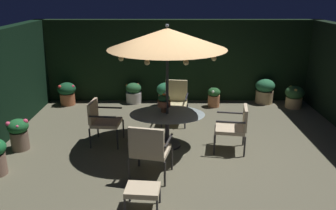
% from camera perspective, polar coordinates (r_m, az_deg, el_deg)
% --- Properties ---
extents(ground_plane, '(8.04, 7.11, 0.02)m').
position_cam_1_polar(ground_plane, '(7.08, 2.34, -7.39)').
color(ground_plane, '#605B46').
extents(hedge_backdrop_rear, '(8.04, 0.30, 2.31)m').
position_cam_1_polar(hedge_backdrop_rear, '(9.96, 1.71, 7.37)').
color(hedge_backdrop_rear, black).
rests_on(hedge_backdrop_rear, ground_plane).
extents(patio_dining_table, '(1.53, 1.13, 0.71)m').
position_cam_1_polar(patio_dining_table, '(7.02, 0.00, -2.48)').
color(patio_dining_table, '#322C35').
rests_on(patio_dining_table, ground_plane).
extents(patio_umbrella, '(2.29, 2.29, 2.49)m').
position_cam_1_polar(patio_umbrella, '(6.61, 0.00, 10.94)').
color(patio_umbrella, '#2A2E31').
rests_on(patio_umbrella, ground_plane).
extents(centerpiece_planter, '(0.27, 0.27, 0.40)m').
position_cam_1_polar(centerpiece_planter, '(6.98, -0.54, 0.61)').
color(centerpiece_planter, '#AD6A42').
rests_on(centerpiece_planter, patio_dining_table).
extents(patio_chair_north, '(0.67, 0.71, 1.01)m').
position_cam_1_polar(patio_chair_north, '(8.32, 1.38, 0.86)').
color(patio_chair_north, '#292934').
rests_on(patio_chair_north, ground_plane).
extents(patio_chair_northeast, '(0.65, 0.65, 0.92)m').
position_cam_1_polar(patio_chair_northeast, '(7.27, -10.80, -2.25)').
color(patio_chair_northeast, '#2B2A2D').
rests_on(patio_chair_northeast, ground_plane).
extents(patio_chair_east, '(0.77, 0.72, 1.00)m').
position_cam_1_polar(patio_chair_east, '(5.79, -3.03, -7.13)').
color(patio_chair_east, '#302E2D').
rests_on(patio_chair_east, ground_plane).
extents(patio_chair_southeast, '(0.70, 0.66, 0.93)m').
position_cam_1_polar(patio_chair_southeast, '(6.95, 11.24, -3.33)').
color(patio_chair_southeast, '#2F2D2F').
rests_on(patio_chair_southeast, ground_plane).
extents(ottoman_footrest, '(0.53, 0.43, 0.36)m').
position_cam_1_polar(ottoman_footrest, '(5.17, -4.11, -14.00)').
color(ottoman_footrest, '#313034').
rests_on(ottoman_footrest, ground_plane).
extents(potted_plant_back_left, '(0.50, 0.50, 0.64)m').
position_cam_1_polar(potted_plant_back_left, '(10.05, -16.28, 1.98)').
color(potted_plant_back_left, '#B0613E').
rests_on(potted_plant_back_left, ground_plane).
extents(potted_plant_back_right, '(0.35, 0.35, 0.54)m').
position_cam_1_polar(potted_plant_back_right, '(9.59, 7.75, 1.36)').
color(potted_plant_back_right, '#B16C46').
rests_on(potted_plant_back_right, ground_plane).
extents(potted_plant_back_center, '(0.45, 0.45, 0.59)m').
position_cam_1_polar(potted_plant_back_center, '(9.89, -5.57, 2.09)').
color(potted_plant_back_center, silver).
rests_on(potted_plant_back_center, ground_plane).
extents(potted_plant_front_corner, '(0.50, 0.50, 0.61)m').
position_cam_1_polar(potted_plant_front_corner, '(10.02, 20.36, 1.37)').
color(potted_plant_front_corner, tan).
rests_on(potted_plant_front_corner, ground_plane).
extents(potted_plant_left_far, '(0.51, 0.51, 0.67)m').
position_cam_1_polar(potted_plant_left_far, '(9.48, -0.21, 1.91)').
color(potted_plant_left_far, tan).
rests_on(potted_plant_left_far, ground_plane).
extents(potted_plant_left_near, '(0.42, 0.42, 0.65)m').
position_cam_1_polar(potted_plant_left_near, '(7.55, -23.39, -4.25)').
color(potted_plant_left_near, '#7A614F').
rests_on(potted_plant_left_near, ground_plane).
extents(potted_plant_right_near, '(0.54, 0.54, 0.70)m').
position_cam_1_polar(potted_plant_right_near, '(10.18, 15.88, 2.33)').
color(potted_plant_right_near, tan).
rests_on(potted_plant_right_near, ground_plane).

